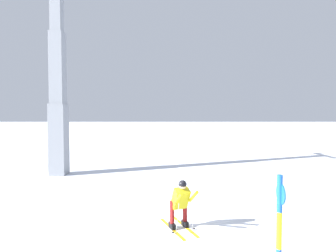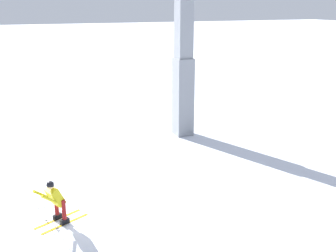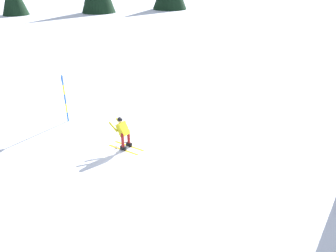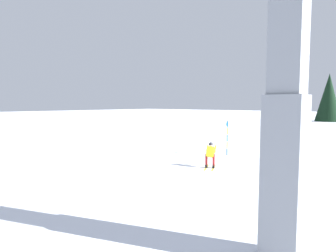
# 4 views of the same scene
# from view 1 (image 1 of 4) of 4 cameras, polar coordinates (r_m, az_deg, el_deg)

# --- Properties ---
(ground_plane) EXTENTS (260.00, 260.00, 0.00)m
(ground_plane) POSITION_cam_1_polar(r_m,az_deg,el_deg) (8.73, -5.23, -19.66)
(ground_plane) COLOR white
(skier_carving_main) EXTENTS (1.16, 1.68, 1.56)m
(skier_carving_main) POSITION_cam_1_polar(r_m,az_deg,el_deg) (8.01, 2.69, -15.45)
(skier_carving_main) COLOR yellow
(skier_carving_main) RESTS_ON ground_plane
(lift_tower_near) EXTENTS (0.85, 3.04, 12.20)m
(lift_tower_near) POSITION_cam_1_polar(r_m,az_deg,el_deg) (16.12, -22.04, 8.47)
(lift_tower_near) COLOR gray
(lift_tower_near) RESTS_ON ground_plane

